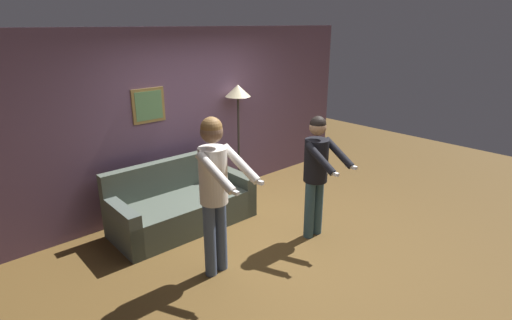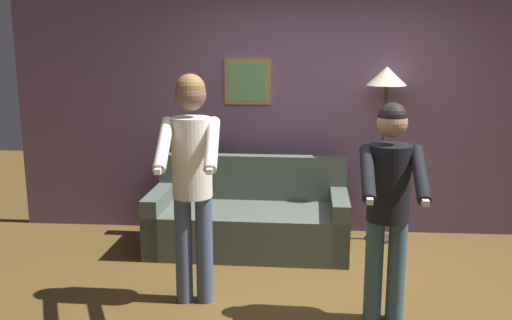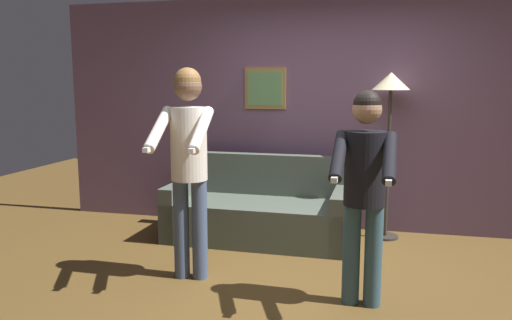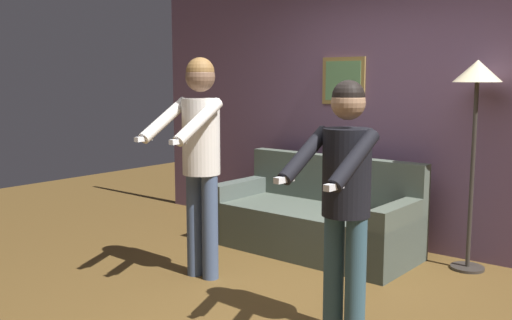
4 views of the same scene
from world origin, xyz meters
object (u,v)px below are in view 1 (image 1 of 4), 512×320
object	(u,v)px
person_standing_right	(317,167)
torchiere_lamp	(238,101)
person_standing_left	(215,182)
couch	(182,206)

from	to	relation	value
person_standing_right	torchiere_lamp	bearing A→B (deg)	83.21
torchiere_lamp	person_standing_left	world-z (taller)	person_standing_left
couch	person_standing_right	bearing A→B (deg)	-51.89
couch	torchiere_lamp	distance (m)	1.84
couch	person_standing_left	world-z (taller)	person_standing_left
person_standing_left	couch	bearing A→B (deg)	75.27
torchiere_lamp	person_standing_right	bearing A→B (deg)	-96.79
person_standing_left	torchiere_lamp	bearing A→B (deg)	43.58
couch	torchiere_lamp	xyz separation A→B (m)	(1.32, 0.34, 1.24)
person_standing_left	person_standing_right	distance (m)	1.44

